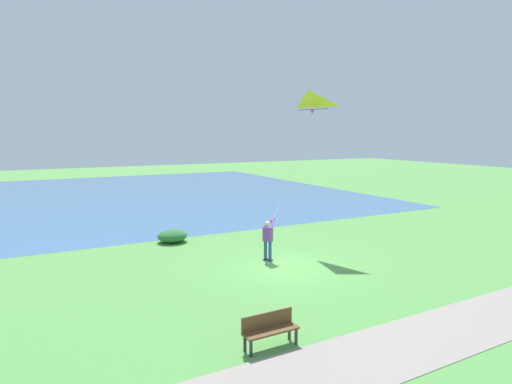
{
  "coord_description": "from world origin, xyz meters",
  "views": [
    {
      "loc": [
        -14.77,
        9.35,
        5.45
      ],
      "look_at": [
        0.55,
        1.13,
        3.12
      ],
      "focal_mm": 30.55,
      "sensor_mm": 36.0,
      "label": 1
    }
  ],
  "objects_px": {
    "flying_kite": "(308,102)",
    "park_bench_near_walkway": "(270,328)",
    "person_kite_flyer": "(268,237)",
    "lakeside_shrub": "(172,236)"
  },
  "relations": [
    {
      "from": "person_kite_flyer",
      "to": "lakeside_shrub",
      "type": "bearing_deg",
      "value": 27.58
    },
    {
      "from": "person_kite_flyer",
      "to": "flying_kite",
      "type": "relative_size",
      "value": 0.32
    },
    {
      "from": "person_kite_flyer",
      "to": "park_bench_near_walkway",
      "type": "distance_m",
      "value": 7.71
    },
    {
      "from": "flying_kite",
      "to": "park_bench_near_walkway",
      "type": "relative_size",
      "value": 3.76
    },
    {
      "from": "park_bench_near_walkway",
      "to": "flying_kite",
      "type": "bearing_deg",
      "value": -39.77
    },
    {
      "from": "flying_kite",
      "to": "park_bench_near_walkway",
      "type": "xyz_separation_m",
      "value": [
        -8.18,
        6.81,
        -6.42
      ]
    },
    {
      "from": "person_kite_flyer",
      "to": "flying_kite",
      "type": "xyz_separation_m",
      "value": [
        1.49,
        -3.03,
        5.88
      ]
    },
    {
      "from": "person_kite_flyer",
      "to": "flying_kite",
      "type": "distance_m",
      "value": 6.78
    },
    {
      "from": "person_kite_flyer",
      "to": "park_bench_near_walkway",
      "type": "height_order",
      "value": "person_kite_flyer"
    },
    {
      "from": "lakeside_shrub",
      "to": "person_kite_flyer",
      "type": "bearing_deg",
      "value": -152.42
    }
  ]
}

